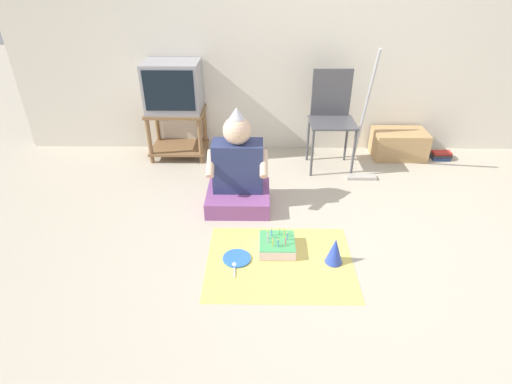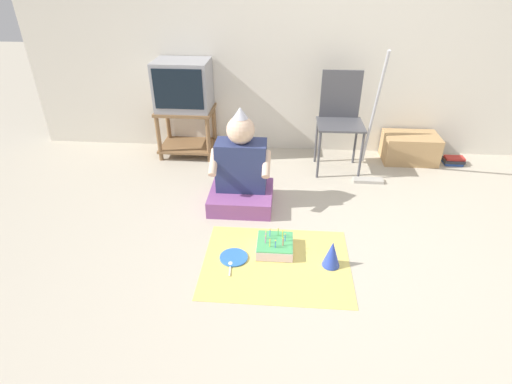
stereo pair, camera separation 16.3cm
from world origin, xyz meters
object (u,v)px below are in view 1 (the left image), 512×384
Objects in this scene: dust_mop at (363,140)px; party_hat_blue at (335,251)px; tv at (173,87)px; person_seated at (238,174)px; folding_chair at (332,112)px; birthday_cake at (277,245)px; cardboard_box_stack at (399,144)px; paper_plate at (237,258)px; book_pile at (441,155)px.

party_hat_blue is (-0.46, -1.35, -0.25)m from dust_mop.
tv is 0.45× the size of dust_mop.
dust_mop reaches higher than person_seated.
folding_chair is 1.61m from birthday_cake.
dust_mop reaches higher than cardboard_box_stack.
cardboard_box_stack is at bearing 0.13° from tv.
party_hat_blue reaches higher than paper_plate.
cardboard_box_stack reaches higher than book_pile.
paper_plate is (0.02, -0.75, -0.28)m from person_seated.
cardboard_box_stack reaches higher than party_hat_blue.
cardboard_box_stack is (0.78, 0.19, -0.41)m from folding_chair.
tv is 2.40m from cardboard_box_stack.
folding_chair is 1.83m from paper_plate.
person_seated reaches higher than cardboard_box_stack.
book_pile is at bearing 23.82° from person_seated.
paper_plate is at bearing -159.29° from birthday_cake.
tv is 2.70× the size of paper_plate.
dust_mop is at bearing -159.77° from book_pile.
dust_mop is at bearing 55.19° from birthday_cake.
dust_mop reaches higher than folding_chair.
tv is at bearing 179.11° from book_pile.
folding_chair is at bearing 41.91° from person_seated.
dust_mop is at bearing 26.58° from person_seated.
folding_chair is at bearing 144.84° from dust_mop.
cardboard_box_stack is at bearing 46.66° from paper_plate.
book_pile is at bearing 20.23° from dust_mop.
folding_chair reaches higher than birthday_cake.
tv is 0.99× the size of cardboard_box_stack.
party_hat_blue reaches higher than book_pile.
book_pile is (2.77, -0.04, -0.71)m from tv.
paper_plate is (-2.07, -1.67, -0.03)m from book_pile.
dust_mop reaches higher than paper_plate.
birthday_cake is (0.99, -1.61, -0.70)m from tv.
person_seated is 0.75m from birthday_cake.
dust_mop is (1.84, -0.39, -0.39)m from tv.
paper_plate is (-1.62, -1.72, -0.13)m from cardboard_box_stack.
party_hat_blue is at bearing -129.40° from book_pile.
cardboard_box_stack reaches higher than paper_plate.
dust_mop is 1.42× the size of person_seated.
person_seated is at bearing 115.90° from birthday_cake.
birthday_cake is 0.42m from party_hat_blue.
party_hat_blue is at bearing -118.47° from cardboard_box_stack.
birthday_cake is 1.30× the size of paper_plate.
folding_chair is 1.20m from person_seated.
birthday_cake is (-0.85, -1.22, -0.31)m from dust_mop.
folding_chair reaches higher than paper_plate.
birthday_cake is at bearing 161.53° from party_hat_blue.
person_seated is at bearing -153.42° from dust_mop.
dust_mop is 1.05m from book_pile.
folding_chair is at bearing -166.14° from cardboard_box_stack.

